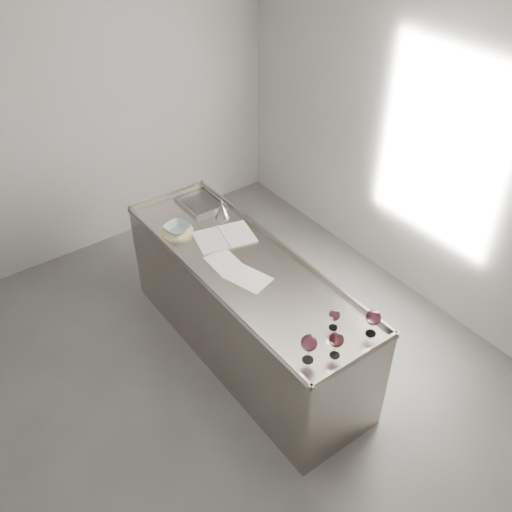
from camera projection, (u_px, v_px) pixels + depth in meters
room_shell at (207, 261)px, 3.60m from camera, size 4.54×5.04×2.84m
counter at (246, 309)px, 4.60m from camera, size 0.77×2.42×0.97m
wine_glass_left at (309, 344)px, 3.47m from camera, size 0.11×0.11×0.21m
wine_glass_middle at (336, 340)px, 3.50m from camera, size 0.10×0.10×0.19m
wine_glass_right at (373, 318)px, 3.65m from camera, size 0.10×0.10×0.20m
wine_glass_small at (335, 316)px, 3.71m from camera, size 0.08×0.08×0.16m
notebook at (224, 237)px, 4.57m from camera, size 0.52×0.42×0.02m
loose_paper_top at (248, 278)px, 4.18m from camera, size 0.30×0.36×0.00m
loose_paper_under at (225, 263)px, 4.31m from camera, size 0.22×0.31×0.00m
trivet at (177, 231)px, 4.63m from camera, size 0.30×0.30×0.02m
ceramic_bowl at (177, 228)px, 4.60m from camera, size 0.24×0.24×0.05m
wine_funnel at (222, 212)px, 4.77m from camera, size 0.12×0.12×0.18m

